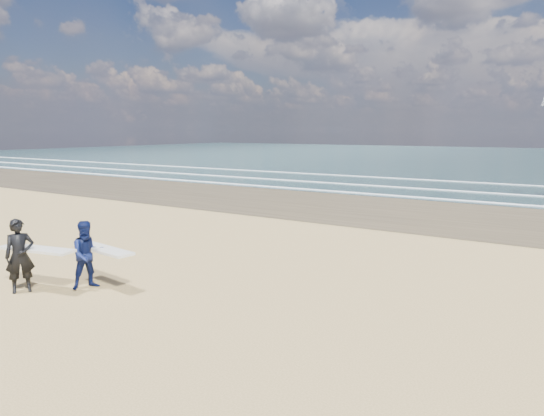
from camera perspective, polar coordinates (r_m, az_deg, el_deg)
The scene contains 2 objects.
surfer_near at distance 14.32m, azimuth -27.37°, elevation -4.94°, with size 2.26×1.26×1.95m.
surfer_far at distance 13.95m, azimuth -20.75°, elevation -5.11°, with size 2.25×1.29×1.84m.
Camera 1 is at (12.55, -7.47, 4.23)m, focal length 32.00 mm.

